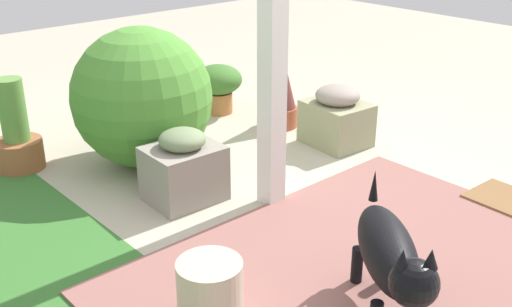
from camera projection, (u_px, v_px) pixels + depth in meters
The scene contains 11 objects.
ground_plane at pixel (305, 208), 3.69m from camera, with size 12.00×12.00×0.00m, color #B6AE96.
brick_path at pixel (373, 277), 3.02m from camera, with size 1.80×2.40×0.02m, color #905D55.
porch_pillar at pixel (273, 1), 3.31m from camera, with size 0.12×0.12×2.41m, color white.
stone_planter_nearest at pixel (337, 117), 4.55m from camera, with size 0.48×0.41×0.45m.
stone_planter_mid at pixel (184, 168), 3.72m from camera, with size 0.38×0.45×0.46m.
round_shrub at pixel (142, 98), 4.13m from camera, with size 0.95×0.95×0.95m, color #4A8A32.
terracotta_pot_broad at pixel (218, 84), 5.19m from camera, with size 0.41×0.41×0.41m.
terracotta_pot_tall at pixel (17, 137), 4.14m from camera, with size 0.32×0.32×0.63m.
terracotta_pot_spiky at pixel (280, 88), 4.85m from camera, with size 0.28×0.28×0.66m.
dog at pixel (390, 256), 2.61m from camera, with size 0.73×0.65×0.57m.
ceramic_urn at pixel (210, 295), 2.64m from camera, with size 0.29×0.29×0.32m, color beige.
Camera 1 is at (-2.24, 2.39, 1.76)m, focal length 43.38 mm.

